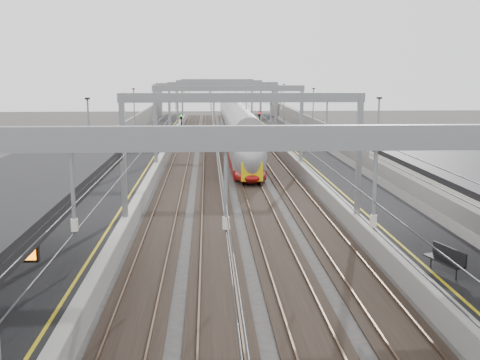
{
  "coord_description": "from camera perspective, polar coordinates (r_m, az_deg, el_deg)",
  "views": [
    {
      "loc": [
        -1.86,
        -9.71,
        8.6
      ],
      "look_at": [
        0.0,
        24.27,
        2.56
      ],
      "focal_mm": 45.0,
      "sensor_mm": 36.0,
      "label": 1
    }
  ],
  "objects": [
    {
      "name": "signal_red_near",
      "position": [
        78.34,
        0.59,
        5.55
      ],
      "size": [
        0.32,
        0.32,
        3.48
      ],
      "color": "black",
      "rests_on": "ground"
    },
    {
      "name": "overbridge",
      "position": [
        109.77,
        -2.18,
        8.35
      ],
      "size": [
        22.0,
        2.2,
        6.9
      ],
      "color": "gray",
      "rests_on": "ground"
    },
    {
      "name": "platform_left",
      "position": [
        55.64,
        -9.43,
        1.57
      ],
      "size": [
        4.0,
        120.0,
        1.0
      ],
      "primitive_type": "cube",
      "color": "black",
      "rests_on": "ground"
    },
    {
      "name": "wall_right",
      "position": [
        56.68,
        10.23,
        2.82
      ],
      "size": [
        0.3,
        120.0,
        3.2
      ],
      "primitive_type": "cube",
      "color": "gray",
      "rests_on": "ground"
    },
    {
      "name": "overhead_line",
      "position": [
        61.4,
        -1.4,
        7.78
      ],
      "size": [
        13.0,
        140.0,
        6.6
      ],
      "color": "gray",
      "rests_on": "platform_left"
    },
    {
      "name": "signal_red_far",
      "position": [
        83.86,
        1.86,
        5.84
      ],
      "size": [
        0.32,
        0.32,
        3.48
      ],
      "color": "black",
      "rests_on": "ground"
    },
    {
      "name": "wall_left",
      "position": [
        55.94,
        -12.73,
        2.64
      ],
      "size": [
        0.3,
        120.0,
        3.2
      ],
      "primitive_type": "cube",
      "color": "gray",
      "rests_on": "ground"
    },
    {
      "name": "bench",
      "position": [
        24.62,
        18.99,
        -6.98
      ],
      "size": [
        1.03,
        2.04,
        1.02
      ],
      "color": "black",
      "rests_on": "platform_right"
    },
    {
      "name": "platform_right",
      "position": [
        56.18,
        7.02,
        1.71
      ],
      "size": [
        4.0,
        120.0,
        1.0
      ],
      "primitive_type": "cube",
      "color": "black",
      "rests_on": "ground"
    },
    {
      "name": "signal_green",
      "position": [
        78.51,
        -5.58,
        5.51
      ],
      "size": [
        0.32,
        0.32,
        3.48
      ],
      "color": "black",
      "rests_on": "ground"
    },
    {
      "name": "train",
      "position": [
        67.37,
        -0.26,
        4.49
      ],
      "size": [
        2.63,
        47.9,
        4.16
      ],
      "color": "maroon",
      "rests_on": "ground"
    },
    {
      "name": "tracks",
      "position": [
        55.4,
        -1.17,
        1.19
      ],
      "size": [
        11.4,
        140.0,
        0.2
      ],
      "color": "black",
      "rests_on": "ground"
    }
  ]
}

